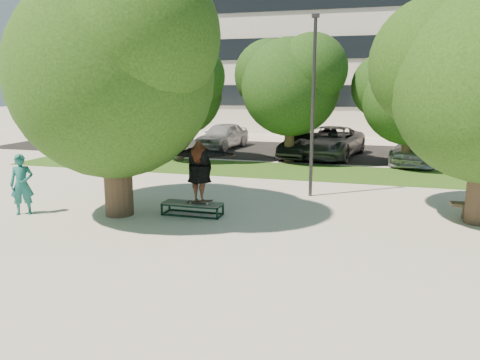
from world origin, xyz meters
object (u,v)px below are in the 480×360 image
(lamppost, at_px, (313,105))
(car_grey, at_px, (330,142))
(bystander, at_px, (22,185))
(car_dark, at_px, (301,146))
(grind_box, at_px, (192,209))
(car_silver_a, at_px, (223,135))
(car_silver_b, at_px, (418,148))
(tree_left, at_px, (111,64))

(lamppost, relative_size, car_grey, 1.04)
(bystander, xyz_separation_m, car_dark, (6.39, 13.25, -0.25))
(grind_box, distance_m, car_silver_a, 14.98)
(lamppost, xyz_separation_m, grind_box, (-3.08, -3.44, -2.96))
(lamppost, bearing_deg, car_silver_a, 121.73)
(lamppost, bearing_deg, car_silver_b, 63.67)
(grind_box, height_order, car_grey, car_grey)
(tree_left, bearing_deg, car_silver_a, 95.89)
(car_silver_a, relative_size, car_dark, 1.14)
(car_silver_a, xyz_separation_m, car_grey, (6.66, -1.79, 0.03))
(car_silver_a, relative_size, car_silver_b, 0.89)
(grind_box, xyz_separation_m, car_silver_a, (-3.76, 14.49, 0.60))
(car_dark, bearing_deg, car_silver_b, 9.57)
(grind_box, height_order, car_dark, car_dark)
(lamppost, bearing_deg, bystander, -149.30)
(tree_left, xyz_separation_m, car_grey, (5.12, 13.17, -3.61))
(lamppost, xyz_separation_m, car_dark, (-1.61, 8.50, -2.48))
(tree_left, xyz_separation_m, car_silver_b, (9.50, 12.41, -3.67))
(grind_box, relative_size, car_grey, 0.31)
(grind_box, distance_m, bystander, 5.14)
(lamppost, distance_m, car_silver_a, 13.21)
(car_silver_a, distance_m, car_grey, 6.90)
(car_dark, bearing_deg, tree_left, -96.95)
(grind_box, bearing_deg, car_grey, 77.11)
(tree_left, distance_m, lamppost, 6.70)
(car_silver_a, xyz_separation_m, car_silver_b, (11.04, -2.55, -0.03))
(lamppost, xyz_separation_m, car_silver_b, (4.21, 8.50, -2.40))
(car_silver_a, xyz_separation_m, car_dark, (5.22, -2.55, -0.12))
(tree_left, bearing_deg, car_dark, 73.48)
(car_dark, bearing_deg, car_grey, 37.49)
(bystander, relative_size, car_dark, 0.45)
(tree_left, height_order, car_silver_a, tree_left)
(car_dark, bearing_deg, grind_box, -87.43)
(lamppost, relative_size, car_dark, 1.51)
(bystander, relative_size, car_silver_a, 0.40)
(lamppost, distance_m, bystander, 9.57)
(tree_left, relative_size, car_dark, 1.75)
(grind_box, distance_m, car_dark, 12.04)
(bystander, height_order, car_silver_a, bystander)
(grind_box, height_order, car_silver_b, car_silver_b)
(tree_left, distance_m, car_grey, 14.58)
(grind_box, distance_m, car_grey, 13.04)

